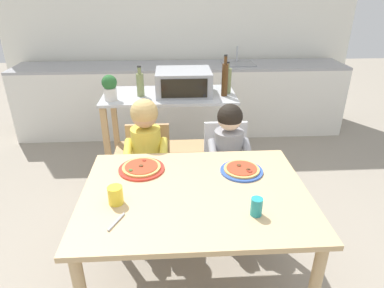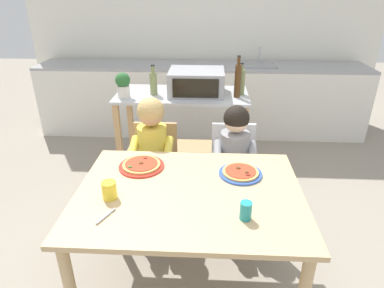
# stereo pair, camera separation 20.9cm
# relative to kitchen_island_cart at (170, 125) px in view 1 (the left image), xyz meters

# --- Properties ---
(ground_plane) EXTENTS (11.86, 11.86, 0.00)m
(ground_plane) POSITION_rel_kitchen_island_cart_xyz_m (0.14, -0.16, -0.61)
(ground_plane) COLOR gray
(back_wall_tiled) EXTENTS (4.58, 0.14, 2.70)m
(back_wall_tiled) POSITION_rel_kitchen_island_cart_xyz_m (0.15, 1.68, 0.74)
(back_wall_tiled) COLOR white
(back_wall_tiled) RESTS_ON ground
(kitchen_counter) EXTENTS (4.12, 0.60, 1.09)m
(kitchen_counter) POSITION_rel_kitchen_island_cart_xyz_m (0.15, 1.27, -0.16)
(kitchen_counter) COLOR silver
(kitchen_counter) RESTS_ON ground
(kitchen_island_cart) EXTENTS (1.19, 0.56, 0.91)m
(kitchen_island_cart) POSITION_rel_kitchen_island_cart_xyz_m (0.00, 0.00, 0.00)
(kitchen_island_cart) COLOR #B7BABF
(kitchen_island_cart) RESTS_ON ground
(toaster_oven) EXTENTS (0.49, 0.41, 0.21)m
(toaster_oven) POSITION_rel_kitchen_island_cart_xyz_m (0.13, 0.01, 0.40)
(toaster_oven) COLOR #999BA0
(toaster_oven) RESTS_ON kitchen_island_cart
(bottle_dark_olive_oil) EXTENTS (0.07, 0.07, 0.27)m
(bottle_dark_olive_oil) POSITION_rel_kitchen_island_cart_xyz_m (-0.25, -0.04, 0.41)
(bottle_dark_olive_oil) COLOR olive
(bottle_dark_olive_oil) RESTS_ON kitchen_island_cart
(bottle_brown_beer) EXTENTS (0.06, 0.06, 0.36)m
(bottle_brown_beer) POSITION_rel_kitchen_island_cart_xyz_m (0.49, -0.08, 0.45)
(bottle_brown_beer) COLOR #4C2D14
(bottle_brown_beer) RESTS_ON kitchen_island_cart
(bottle_clear_vinegar) EXTENTS (0.07, 0.07, 0.28)m
(bottle_clear_vinegar) POSITION_rel_kitchen_island_cart_xyz_m (0.52, 0.01, 0.41)
(bottle_clear_vinegar) COLOR olive
(bottle_clear_vinegar) RESTS_ON kitchen_island_cart
(potted_herb_plant) EXTENTS (0.13, 0.13, 0.22)m
(potted_herb_plant) POSITION_rel_kitchen_island_cart_xyz_m (-0.50, -0.14, 0.42)
(potted_herb_plant) COLOR beige
(potted_herb_plant) RESTS_ON kitchen_island_cart
(dining_table) EXTENTS (1.27, 0.95, 0.75)m
(dining_table) POSITION_rel_kitchen_island_cart_xyz_m (0.14, -1.34, 0.05)
(dining_table) COLOR tan
(dining_table) RESTS_ON ground
(dining_chair_left) EXTENTS (0.36, 0.36, 0.81)m
(dining_chair_left) POSITION_rel_kitchen_island_cart_xyz_m (-0.18, -0.60, -0.13)
(dining_chair_left) COLOR tan
(dining_chair_left) RESTS_ON ground
(dining_chair_right) EXTENTS (0.36, 0.36, 0.81)m
(dining_chair_right) POSITION_rel_kitchen_island_cart_xyz_m (0.45, -0.59, -0.13)
(dining_chair_right) COLOR silver
(dining_chair_right) RESTS_ON ground
(child_in_yellow_shirt) EXTENTS (0.32, 0.42, 1.06)m
(child_in_yellow_shirt) POSITION_rel_kitchen_island_cart_xyz_m (-0.18, -0.72, 0.08)
(child_in_yellow_shirt) COLOR #424C6B
(child_in_yellow_shirt) RESTS_ON ground
(child_in_grey_shirt) EXTENTS (0.32, 0.42, 1.00)m
(child_in_grey_shirt) POSITION_rel_kitchen_island_cart_xyz_m (0.45, -0.71, 0.04)
(child_in_grey_shirt) COLOR #424C6B
(child_in_grey_shirt) RESTS_ON ground
(pizza_plate_red_rimmed) EXTENTS (0.29, 0.29, 0.03)m
(pizza_plate_red_rimmed) POSITION_rel_kitchen_island_cart_xyz_m (-0.18, -1.09, 0.16)
(pizza_plate_red_rimmed) COLOR red
(pizza_plate_red_rimmed) RESTS_ON dining_table
(pizza_plate_blue_rimmed) EXTENTS (0.26, 0.26, 0.03)m
(pizza_plate_blue_rimmed) POSITION_rel_kitchen_island_cart_xyz_m (0.45, -1.15, 0.16)
(pizza_plate_blue_rimmed) COLOR #3356B7
(pizza_plate_blue_rimmed) RESTS_ON dining_table
(drinking_cup_teal) EXTENTS (0.06, 0.06, 0.10)m
(drinking_cup_teal) POSITION_rel_kitchen_island_cart_xyz_m (0.44, -1.57, 0.19)
(drinking_cup_teal) COLOR teal
(drinking_cup_teal) RESTS_ON dining_table
(drinking_cup_yellow) EXTENTS (0.08, 0.08, 0.10)m
(drinking_cup_yellow) POSITION_rel_kitchen_island_cart_xyz_m (-0.28, -1.43, 0.20)
(drinking_cup_yellow) COLOR yellow
(drinking_cup_yellow) RESTS_ON dining_table
(serving_spoon) EXTENTS (0.07, 0.13, 0.01)m
(serving_spoon) POSITION_rel_kitchen_island_cart_xyz_m (-0.26, -1.60, 0.15)
(serving_spoon) COLOR #B7BABF
(serving_spoon) RESTS_ON dining_table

